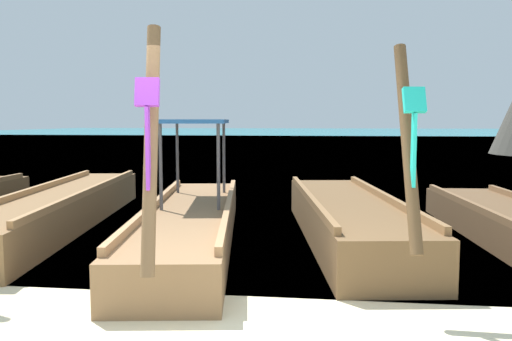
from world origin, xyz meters
The scene contains 6 objects.
ground centered at (0.00, 0.00, 0.00)m, with size 120.00×120.00×0.00m, color beige.
sea_water centered at (0.00, 61.11, 0.00)m, with size 120.00×120.00×0.00m, color #147A89.
longtail_boat_orange_ribbon centered at (-3.54, 4.31, 0.31)m, with size 2.01×7.08×2.60m.
longtail_boat_violet_ribbon centered at (-1.01, 3.39, 0.33)m, with size 2.07×6.64×2.68m.
longtail_boat_turquoise_ribbon centered at (1.32, 3.85, 0.33)m, with size 2.01×6.10×2.60m.
longtail_boat_red_ribbon centered at (3.81, 4.12, 0.26)m, with size 1.58×5.71×2.40m.
Camera 1 is at (0.92, -4.18, 1.83)m, focal length 36.85 mm.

